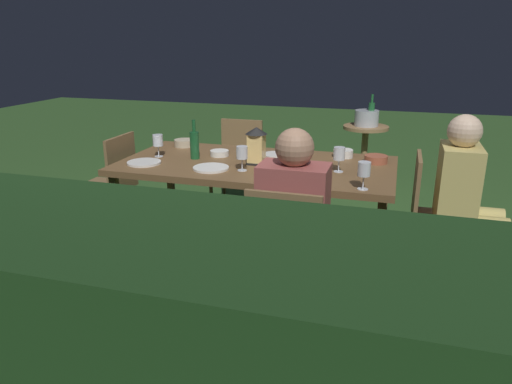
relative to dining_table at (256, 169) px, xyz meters
The scene contains 25 objects.
ground_plane 0.69m from the dining_table, ahead, with size 16.00×16.00×0.00m, color #2D5123.
dining_table is the anchor object (origin of this frame).
chair_side_right_a 1.01m from the dining_table, 116.38° to the left, with size 0.42×0.40×0.87m.
person_in_rust 0.82m from the dining_table, 122.46° to the left, with size 0.38×0.47×1.15m.
chair_head_far 1.24m from the dining_table, ahead, with size 0.40×0.42×0.87m.
chair_head_near 1.24m from the dining_table, behind, with size 0.40×0.42×0.87m.
person_in_mustard 1.42m from the dining_table, behind, with size 0.48×0.38×1.15m.
chair_side_left_b 1.01m from the dining_table, 63.62° to the right, with size 0.42×0.40×0.87m.
lantern_centerpiece 0.20m from the dining_table, 112.24° to the left, with size 0.15×0.15×0.27m.
green_bottle_on_table 0.50m from the dining_table, ahead, with size 0.07×0.07×0.29m.
wine_glass_a 0.78m from the dining_table, ahead, with size 0.08×0.08×0.17m.
wine_glass_b 0.28m from the dining_table, 82.51° to the left, with size 0.08×0.08×0.17m.
wine_glass_c 0.63m from the dining_table, behind, with size 0.08×0.08×0.17m.
wine_glass_d 0.91m from the dining_table, 152.12° to the left, with size 0.08×0.08×0.17m.
plate_a 0.36m from the dining_table, 45.29° to the left, with size 0.25×0.25×0.01m, color white.
plate_b 0.80m from the dining_table, 18.27° to the left, with size 0.24×0.24×0.01m, color silver.
plate_c 0.27m from the dining_table, 108.62° to the right, with size 0.20×0.20×0.01m, color silver.
plate_d 0.42m from the dining_table, 167.61° to the left, with size 0.24×0.24×0.01m, color silver.
bowl_olives 0.87m from the dining_table, 163.18° to the right, with size 0.16×0.16×0.05m.
bowl_bread 0.68m from the dining_table, 148.76° to the right, with size 0.15×0.15×0.06m.
bowl_salad 0.81m from the dining_table, 25.41° to the right, with size 0.16×0.16×0.06m.
bowl_dip 0.36m from the dining_table, 20.48° to the right, with size 0.14×0.14×0.04m.
side_table 2.22m from the dining_table, 106.39° to the right, with size 0.49×0.49×0.67m.
ice_bucket 2.21m from the dining_table, 106.45° to the right, with size 0.26×0.26×0.34m.
hedge_backdrop 2.17m from the dining_table, 90.00° to the left, with size 5.28×0.62×1.14m, color #193816.
Camera 1 is at (-0.95, 3.19, 1.61)m, focal length 33.44 mm.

